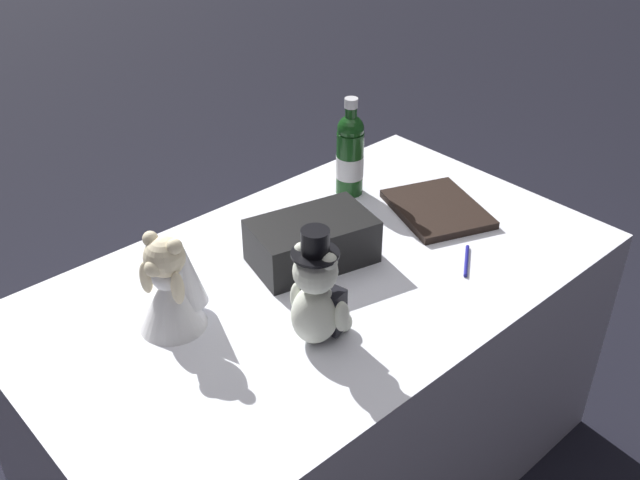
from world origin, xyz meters
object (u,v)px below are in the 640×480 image
teddy_bear_groom (318,296)px  teddy_bear_bride (173,284)px  signing_pen (467,260)px  champagne_bottle (350,154)px  guestbook (438,209)px  gift_case_black (312,241)px

teddy_bear_groom → teddy_bear_bride: size_ratio=1.19×
teddy_bear_groom → signing_pen: 0.48m
teddy_bear_bride → champagne_bottle: size_ratio=0.81×
guestbook → signing_pen: bearing=-101.4°
teddy_bear_groom → champagne_bottle: 0.65m
teddy_bear_groom → signing_pen: (0.47, -0.04, -0.11)m
signing_pen → champagne_bottle: bearing=86.2°
teddy_bear_bride → signing_pen: (0.67, -0.29, -0.10)m
teddy_bear_bride → gift_case_black: (0.38, -0.02, -0.05)m
champagne_bottle → guestbook: (0.10, -0.25, -0.11)m
teddy_bear_bride → guestbook: teddy_bear_bride is taller
teddy_bear_groom → gift_case_black: size_ratio=0.84×
guestbook → champagne_bottle: bearing=133.4°
teddy_bear_groom → guestbook: (0.60, 0.17, -0.10)m
champagne_bottle → gift_case_black: champagne_bottle is taller
signing_pen → guestbook: guestbook is taller
champagne_bottle → gift_case_black: bearing=-148.8°
signing_pen → gift_case_black: size_ratio=0.36×
teddy_bear_bride → gift_case_black: teddy_bear_bride is taller
champagne_bottle → signing_pen: size_ratio=2.45×
signing_pen → gift_case_black: 0.39m
teddy_bear_bride → champagne_bottle: champagne_bottle is taller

